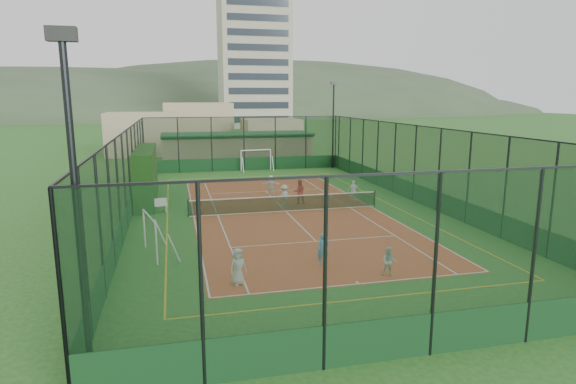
# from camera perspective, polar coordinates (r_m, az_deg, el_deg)

# --- Properties ---
(ground) EXTENTS (300.00, 300.00, 0.00)m
(ground) POSITION_cam_1_polar(r_m,az_deg,el_deg) (29.22, -0.28, -2.30)
(ground) COLOR #1F5C22
(ground) RESTS_ON ground
(court_slab) EXTENTS (11.17, 23.97, 0.01)m
(court_slab) POSITION_cam_1_polar(r_m,az_deg,el_deg) (29.21, -0.28, -2.29)
(court_slab) COLOR #AB4426
(court_slab) RESTS_ON ground
(tennis_net) EXTENTS (11.67, 0.12, 1.06)m
(tennis_net) POSITION_cam_1_polar(r_m,az_deg,el_deg) (29.10, -0.29, -1.28)
(tennis_net) COLOR black
(tennis_net) RESTS_ON ground
(perimeter_fence) EXTENTS (18.12, 34.12, 5.00)m
(perimeter_fence) POSITION_cam_1_polar(r_m,az_deg,el_deg) (28.73, -0.29, 2.55)
(perimeter_fence) COLOR black
(perimeter_fence) RESTS_ON ground
(floodlight_sw) EXTENTS (0.60, 0.26, 8.25)m
(floodlight_sw) POSITION_cam_1_polar(r_m,az_deg,el_deg) (11.57, -23.63, -3.31)
(floodlight_sw) COLOR black
(floodlight_sw) RESTS_ON ground
(floodlight_ne) EXTENTS (0.60, 0.26, 8.25)m
(floodlight_ne) POSITION_cam_1_polar(r_m,az_deg,el_deg) (46.83, 5.37, 7.87)
(floodlight_ne) COLOR black
(floodlight_ne) RESTS_ON ground
(clubhouse) EXTENTS (15.20, 7.20, 3.15)m
(clubhouse) POSITION_cam_1_polar(r_m,az_deg,el_deg) (50.35, -6.05, 5.18)
(clubhouse) COLOR tan
(clubhouse) RESTS_ON ground
(apartment_tower) EXTENTS (15.00, 12.00, 30.00)m
(apartment_tower) POSITION_cam_1_polar(r_m,az_deg,el_deg) (111.50, -4.07, 15.42)
(apartment_tower) COLOR beige
(apartment_tower) RESTS_ON ground
(distant_hills) EXTENTS (200.00, 60.00, 24.00)m
(distant_hills) POSITION_cam_1_polar(r_m,az_deg,el_deg) (177.90, -11.54, 8.82)
(distant_hills) COLOR #384C33
(distant_hills) RESTS_ON ground
(hedge_left) EXTENTS (1.20, 8.03, 3.51)m
(hedge_left) POSITION_cam_1_polar(r_m,az_deg,el_deg) (33.05, -16.48, 1.93)
(hedge_left) COLOR black
(hedge_left) RESTS_ON ground
(white_bench) EXTENTS (1.71, 0.81, 0.93)m
(white_bench) POSITION_cam_1_polar(r_m,az_deg,el_deg) (29.79, -15.70, -1.55)
(white_bench) COLOR white
(white_bench) RESTS_ON ground
(futsal_goal_near) EXTENTS (2.88, 1.41, 1.78)m
(futsal_goal_near) POSITION_cam_1_polar(r_m,az_deg,el_deg) (21.82, -16.04, -5.03)
(futsal_goal_near) COLOR white
(futsal_goal_near) RESTS_ON ground
(futsal_goal_far) EXTENTS (3.04, 1.14, 1.91)m
(futsal_goal_far) POSITION_cam_1_polar(r_m,az_deg,el_deg) (45.46, -3.82, 3.78)
(futsal_goal_far) COLOR white
(futsal_goal_far) RESTS_ON ground
(child_near_left) EXTENTS (0.80, 0.68, 1.38)m
(child_near_left) POSITION_cam_1_polar(r_m,az_deg,el_deg) (17.99, -5.95, -8.78)
(child_near_left) COLOR silver
(child_near_left) RESTS_ON court_slab
(child_near_mid) EXTENTS (0.55, 0.42, 1.35)m
(child_near_mid) POSITION_cam_1_polar(r_m,az_deg,el_deg) (19.88, 4.18, -6.83)
(child_near_mid) COLOR #4B91D5
(child_near_mid) RESTS_ON court_slab
(child_near_right) EXTENTS (0.71, 0.66, 1.17)m
(child_near_right) POSITION_cam_1_polar(r_m,az_deg,el_deg) (19.12, 11.89, -8.08)
(child_near_right) COLOR silver
(child_near_right) RESTS_ON court_slab
(child_far_left) EXTENTS (1.04, 0.88, 1.40)m
(child_far_left) POSITION_cam_1_polar(r_m,az_deg,el_deg) (30.24, -0.46, -0.45)
(child_far_left) COLOR silver
(child_far_left) RESTS_ON court_slab
(child_far_right) EXTENTS (0.81, 0.34, 1.38)m
(child_far_right) POSITION_cam_1_polar(r_m,az_deg,el_deg) (32.29, 7.77, 0.17)
(child_far_right) COLOR white
(child_far_right) RESTS_ON court_slab
(child_far_back) EXTENTS (1.34, 0.79, 1.38)m
(child_far_back) POSITION_cam_1_polar(r_m,az_deg,el_deg) (34.11, -2.03, 0.86)
(child_far_back) COLOR white
(child_far_back) RESTS_ON court_slab
(coach) EXTENTS (0.85, 0.71, 1.58)m
(coach) POSITION_cam_1_polar(r_m,az_deg,el_deg) (31.11, 1.35, 0.04)
(coach) COLOR #B51329
(coach) RESTS_ON court_slab
(tennis_balls) EXTENTS (3.69, 1.02, 0.07)m
(tennis_balls) POSITION_cam_1_polar(r_m,az_deg,el_deg) (30.58, 0.35, -1.60)
(tennis_balls) COLOR #CCE033
(tennis_balls) RESTS_ON court_slab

